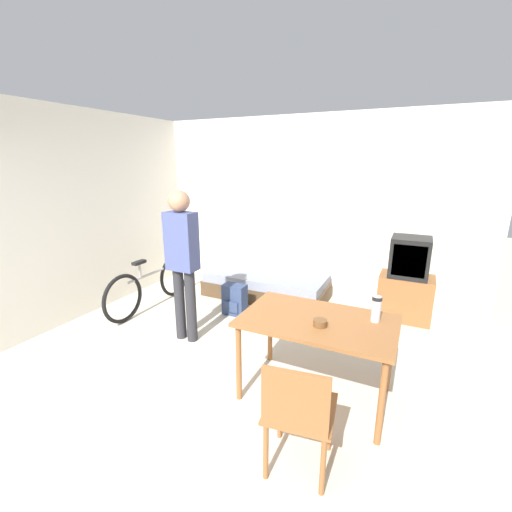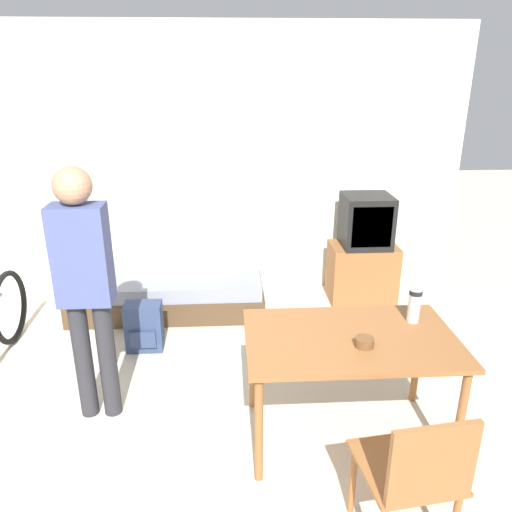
# 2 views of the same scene
# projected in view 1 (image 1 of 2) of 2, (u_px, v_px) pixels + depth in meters

# --- Properties ---
(ground_plane) EXTENTS (20.00, 20.00, 0.00)m
(ground_plane) POSITION_uv_depth(u_px,v_px,m) (114.00, 460.00, 2.41)
(ground_plane) COLOR beige
(wall_back) EXTENTS (5.49, 0.06, 2.70)m
(wall_back) POSITION_uv_depth(u_px,v_px,m) (296.00, 207.00, 5.31)
(wall_back) COLOR silver
(wall_back) RESTS_ON ground_plane
(wall_left) EXTENTS (0.06, 4.72, 2.70)m
(wall_left) POSITION_uv_depth(u_px,v_px,m) (90.00, 214.00, 4.62)
(wall_left) COLOR silver
(wall_left) RESTS_ON ground_plane
(daybed) EXTENTS (1.87, 0.81, 0.37)m
(daybed) POSITION_uv_depth(u_px,v_px,m) (266.00, 285.00, 5.29)
(daybed) COLOR #4C3823
(daybed) RESTS_ON ground_plane
(tv) EXTENTS (0.67, 0.45, 1.11)m
(tv) POSITION_uv_depth(u_px,v_px,m) (407.00, 282.00, 4.47)
(tv) COLOR brown
(tv) RESTS_ON ground_plane
(dining_table) EXTENTS (1.29, 0.80, 0.74)m
(dining_table) POSITION_uv_depth(u_px,v_px,m) (317.00, 328.00, 2.93)
(dining_table) COLOR brown
(dining_table) RESTS_ON ground_plane
(wooden_chair) EXTENTS (0.50, 0.50, 0.86)m
(wooden_chair) POSITION_uv_depth(u_px,v_px,m) (298.00, 412.00, 2.18)
(wooden_chair) COLOR brown
(wooden_chair) RESTS_ON ground_plane
(bicycle) EXTENTS (0.08, 1.69, 0.74)m
(bicycle) POSITION_uv_depth(u_px,v_px,m) (151.00, 285.00, 4.86)
(bicycle) COLOR black
(bicycle) RESTS_ON ground_plane
(person_standing) EXTENTS (0.34, 0.23, 1.74)m
(person_standing) POSITION_uv_depth(u_px,v_px,m) (182.00, 256.00, 3.80)
(person_standing) COLOR #28282D
(person_standing) RESTS_ON ground_plane
(thermos_flask) EXTENTS (0.08, 0.08, 0.22)m
(thermos_flask) POSITION_uv_depth(u_px,v_px,m) (376.00, 308.00, 2.83)
(thermos_flask) COLOR #B7B7BC
(thermos_flask) RESTS_ON dining_table
(mate_bowl) EXTENTS (0.11, 0.11, 0.06)m
(mate_bowl) POSITION_uv_depth(u_px,v_px,m) (320.00, 323.00, 2.77)
(mate_bowl) COLOR brown
(mate_bowl) RESTS_ON dining_table
(backpack) EXTENTS (0.31, 0.22, 0.43)m
(backpack) POSITION_uv_depth(u_px,v_px,m) (235.00, 300.00, 4.67)
(backpack) COLOR navy
(backpack) RESTS_ON ground_plane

